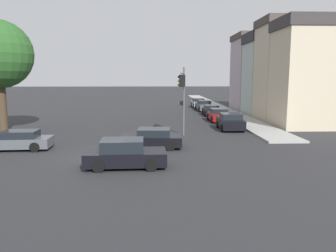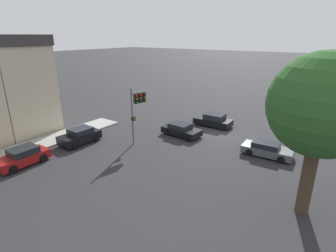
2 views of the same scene
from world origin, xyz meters
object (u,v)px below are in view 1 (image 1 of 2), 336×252
(parked_car_0, at_px, (230,122))
(traffic_signal, at_px, (182,87))
(parked_car_4, at_px, (198,103))
(crossing_car_0, at_px, (125,154))
(crossing_car_2, at_px, (19,140))
(parked_car_1, at_px, (218,115))
(parked_car_3, at_px, (204,106))
(crossing_car_1, at_px, (152,138))
(parked_car_2, at_px, (211,110))

(parked_car_0, bearing_deg, traffic_signal, 127.46)
(traffic_signal, xyz_separation_m, parked_car_4, (4.52, 25.22, -3.20))
(crossing_car_0, distance_m, crossing_car_2, 8.47)
(parked_car_1, height_order, parked_car_3, parked_car_3)
(crossing_car_2, distance_m, parked_car_0, 17.19)
(crossing_car_1, relative_size, parked_car_0, 1.07)
(crossing_car_0, bearing_deg, crossing_car_2, 146.54)
(traffic_signal, xyz_separation_m, crossing_car_1, (-2.27, -3.94, -3.26))
(crossing_car_0, relative_size, parked_car_4, 1.04)
(traffic_signal, xyz_separation_m, parked_car_0, (4.57, 3.36, -3.18))
(traffic_signal, height_order, parked_car_0, traffic_signal)
(crossing_car_2, height_order, parked_car_3, parked_car_3)
(crossing_car_2, distance_m, parked_car_3, 28.70)
(parked_car_4, bearing_deg, crossing_car_2, 151.25)
(parked_car_0, height_order, parked_car_1, parked_car_0)
(parked_car_4, bearing_deg, crossing_car_0, 165.31)
(crossing_car_1, height_order, parked_car_3, parked_car_3)
(traffic_signal, bearing_deg, parked_car_1, -104.66)
(parked_car_3, bearing_deg, crossing_car_0, 161.80)
(traffic_signal, bearing_deg, parked_car_4, -87.68)
(crossing_car_1, bearing_deg, parked_car_4, -99.78)
(crossing_car_0, bearing_deg, parked_car_3, 71.78)
(crossing_car_2, bearing_deg, parked_car_4, -120.64)
(parked_car_3, bearing_deg, parked_car_1, 177.54)
(parked_car_1, bearing_deg, parked_car_0, 179.83)
(crossing_car_1, bearing_deg, crossing_car_2, 4.99)
(crossing_car_0, distance_m, parked_car_1, 19.24)
(parked_car_1, relative_size, parked_car_2, 0.94)
(crossing_car_1, distance_m, crossing_car_2, 8.60)
(traffic_signal, relative_size, crossing_car_2, 1.28)
(parked_car_2, relative_size, parked_car_3, 0.88)
(crossing_car_0, bearing_deg, parked_car_0, 53.36)
(parked_car_0, bearing_deg, crossing_car_1, 137.99)
(crossing_car_1, bearing_deg, crossing_car_0, 77.00)
(parked_car_0, distance_m, parked_car_3, 16.63)
(crossing_car_1, distance_m, parked_car_4, 29.94)
(parked_car_0, relative_size, parked_car_1, 0.99)
(parked_car_2, distance_m, parked_car_3, 5.45)
(crossing_car_0, xyz_separation_m, parked_car_2, (8.37, 23.13, -0.07))
(crossing_car_0, height_order, parked_car_1, crossing_car_0)
(parked_car_0, xyz_separation_m, parked_car_4, (-0.05, 21.86, -0.02))
(parked_car_2, bearing_deg, traffic_signal, 163.98)
(crossing_car_0, relative_size, crossing_car_2, 1.00)
(parked_car_0, bearing_deg, parked_car_2, 0.34)
(parked_car_0, height_order, parked_car_4, parked_car_0)
(parked_car_4, bearing_deg, parked_car_0, 179.01)
(parked_car_1, distance_m, parked_car_3, 11.15)
(crossing_car_2, bearing_deg, crossing_car_0, 145.68)
(crossing_car_2, xyz_separation_m, parked_car_1, (15.40, 13.02, 0.07))
(traffic_signal, bearing_deg, crossing_car_2, 33.56)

